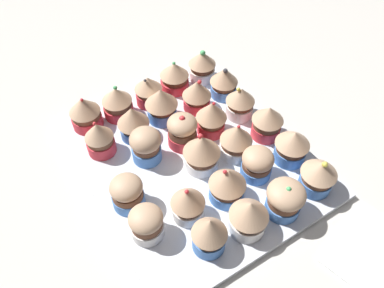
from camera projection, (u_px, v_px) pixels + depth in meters
The scene contains 29 objects.
ground_plane at pixel (192, 163), 75.42cm from camera, with size 180.00×180.00×3.00cm, color beige.
baking_tray at pixel (192, 156), 73.82cm from camera, with size 45.85×38.82×1.20cm.
cupcake_0 at pixel (85, 112), 75.56cm from camera, with size 6.06×6.06×7.40cm.
cupcake_1 at pixel (99, 138), 71.22cm from camera, with size 5.34×5.34×7.44cm.
cupcake_2 at pixel (127, 193), 63.86cm from camera, with size 5.50×5.50×6.52cm.
cupcake_3 at pixel (146, 223), 60.34cm from camera, with size 5.48×5.48×6.19cm.
cupcake_4 at pixel (117, 102), 77.66cm from camera, with size 6.06×6.06×7.17cm.
cupcake_5 at pixel (133, 122), 73.54cm from camera, with size 6.16×6.16×7.37cm.
cupcake_6 at pixel (146, 145), 70.11cm from camera, with size 5.78×5.78×7.12cm.
cupcake_7 at pixel (188, 203), 62.09cm from camera, with size 5.69×5.69×7.40cm.
cupcake_8 at pixel (209, 233), 58.22cm from camera, with size 5.65×5.65×7.76cm.
cupcake_9 at pixel (148, 90), 79.98cm from camera, with size 5.73×5.73×6.92cm.
cupcake_10 at pixel (160, 104), 76.46cm from camera, with size 6.58×6.58×7.61cm.
cupcake_11 at pixel (180, 131), 72.42cm from camera, with size 5.68×5.68×7.31cm.
cupcake_12 at pixel (201, 152), 68.40cm from camera, with size 6.75×6.75×8.17cm.
cupcake_13 at pixel (227, 184), 64.38cm from camera, with size 6.40×6.40×7.53cm.
cupcake_14 at pixel (249, 216), 60.49cm from camera, with size 6.36×6.36×7.29cm.
cupcake_15 at pixel (174, 76), 83.11cm from camera, with size 6.21×6.21×6.89cm.
cupcake_16 at pixel (197, 95), 78.85cm from camera, with size 5.97×5.97×7.30cm.
cupcake_17 at pixel (211, 117), 74.25cm from camera, with size 5.99×5.99×7.77cm.
cupcake_18 at pixel (236, 140), 70.82cm from camera, with size 6.01×6.01×7.49cm.
cupcake_19 at pixel (257, 163), 68.02cm from camera, with size 5.65×5.65×6.23cm.
cupcake_20 at pixel (285, 199), 62.83cm from camera, with size 6.38×6.38×6.99cm.
cupcake_21 at pixel (202, 65), 85.15cm from camera, with size 6.04×6.04×7.40cm.
cupcake_22 at pixel (224, 81), 81.45cm from camera, with size 5.93×5.93×7.39cm.
cupcake_23 at pixel (240, 102), 77.51cm from camera, with size 5.84×5.84×7.29cm.
cupcake_24 at pixel (267, 121), 73.77cm from camera, with size 6.05×6.05×7.30cm.
cupcake_25 at pixel (292, 146), 69.96cm from camera, with size 6.31×6.31×7.06cm.
cupcake_26 at pixel (318, 175), 65.71cm from camera, with size 6.23×6.23×7.32cm.
Camera 1 is at (39.09, -24.67, 58.20)cm, focal length 36.29 mm.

